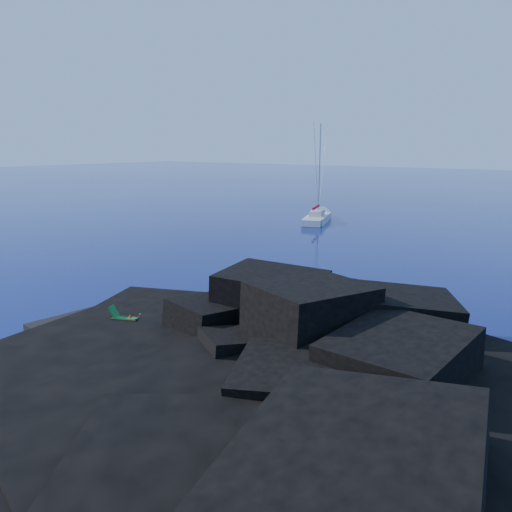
{
  "coord_description": "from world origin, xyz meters",
  "views": [
    {
      "loc": [
        24.08,
        -14.5,
        9.37
      ],
      "look_at": [
        4.43,
        12.19,
        2.0
      ],
      "focal_mm": 35.0,
      "sensor_mm": 36.0,
      "label": 1
    }
  ],
  "objects_px": {
    "sailboat": "(317,222)",
    "deck_chair": "(125,315)",
    "sunbather": "(134,314)",
    "marker_cone": "(130,319)"
  },
  "relations": [
    {
      "from": "sailboat",
      "to": "sunbather",
      "type": "bearing_deg",
      "value": -94.49
    },
    {
      "from": "sunbather",
      "to": "marker_cone",
      "type": "bearing_deg",
      "value": -52.71
    },
    {
      "from": "deck_chair",
      "to": "sunbather",
      "type": "xyz_separation_m",
      "value": [
        -0.42,
        0.9,
        -0.32
      ]
    },
    {
      "from": "sailboat",
      "to": "deck_chair",
      "type": "relative_size",
      "value": 8.31
    },
    {
      "from": "sunbather",
      "to": "deck_chair",
      "type": "bearing_deg",
      "value": -67.39
    },
    {
      "from": "sunbather",
      "to": "marker_cone",
      "type": "height_order",
      "value": "marker_cone"
    },
    {
      "from": "marker_cone",
      "to": "sailboat",
      "type": "bearing_deg",
      "value": 105.69
    },
    {
      "from": "sunbather",
      "to": "marker_cone",
      "type": "relative_size",
      "value": 3.2
    },
    {
      "from": "sailboat",
      "to": "deck_chair",
      "type": "bearing_deg",
      "value": -94.24
    },
    {
      "from": "sailboat",
      "to": "sunbather",
      "type": "distance_m",
      "value": 39.22
    }
  ]
}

